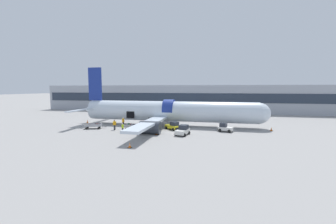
{
  "coord_description": "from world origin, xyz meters",
  "views": [
    {
      "loc": [
        7.12,
        -37.95,
        7.62
      ],
      "look_at": [
        -2.85,
        5.0,
        2.93
      ],
      "focal_mm": 24.0,
      "sensor_mm": 36.0,
      "label": 1
    }
  ],
  "objects_px": {
    "baggage_tug_rear": "(183,131)",
    "ground_crew_loader_b": "(158,124)",
    "baggage_tug_lead": "(225,128)",
    "baggage_cart_loading": "(133,126)",
    "baggage_cart_queued": "(93,126)",
    "baggage_tug_mid": "(173,126)",
    "ground_crew_driver": "(123,128)",
    "airplane": "(167,111)",
    "ground_crew_supervisor": "(123,122)",
    "ground_crew_loader_a": "(115,125)"
  },
  "relations": [
    {
      "from": "ground_crew_supervisor",
      "to": "ground_crew_loader_b",
      "type": "bearing_deg",
      "value": -7.84
    },
    {
      "from": "baggage_cart_loading",
      "to": "ground_crew_driver",
      "type": "xyz_separation_m",
      "value": [
        -0.73,
        -2.96,
        0.28
      ]
    },
    {
      "from": "airplane",
      "to": "baggage_tug_lead",
      "type": "xyz_separation_m",
      "value": [
        11.52,
        -4.3,
        -2.23
      ]
    },
    {
      "from": "baggage_tug_lead",
      "to": "baggage_cart_queued",
      "type": "bearing_deg",
      "value": -174.08
    },
    {
      "from": "baggage_tug_lead",
      "to": "ground_crew_loader_b",
      "type": "relative_size",
      "value": 1.51
    },
    {
      "from": "airplane",
      "to": "ground_crew_driver",
      "type": "relative_size",
      "value": 25.32
    },
    {
      "from": "ground_crew_loader_a",
      "to": "ground_crew_loader_b",
      "type": "relative_size",
      "value": 1.0
    },
    {
      "from": "baggage_tug_lead",
      "to": "baggage_cart_loading",
      "type": "relative_size",
      "value": 0.69
    },
    {
      "from": "ground_crew_loader_a",
      "to": "ground_crew_supervisor",
      "type": "bearing_deg",
      "value": 89.34
    },
    {
      "from": "baggage_tug_mid",
      "to": "baggage_tug_rear",
      "type": "bearing_deg",
      "value": -59.35
    },
    {
      "from": "baggage_tug_lead",
      "to": "baggage_cart_queued",
      "type": "distance_m",
      "value": 24.34
    },
    {
      "from": "baggage_tug_rear",
      "to": "ground_crew_loader_b",
      "type": "distance_m",
      "value": 7.04
    },
    {
      "from": "baggage_cart_loading",
      "to": "ground_crew_loader_a",
      "type": "xyz_separation_m",
      "value": [
        -3.11,
        -1.26,
        0.44
      ]
    },
    {
      "from": "baggage_tug_mid",
      "to": "ground_crew_loader_a",
      "type": "height_order",
      "value": "ground_crew_loader_a"
    },
    {
      "from": "ground_crew_supervisor",
      "to": "baggage_cart_queued",
      "type": "bearing_deg",
      "value": -142.34
    },
    {
      "from": "baggage_cart_queued",
      "to": "ground_crew_loader_b",
      "type": "xyz_separation_m",
      "value": [
        11.94,
        2.46,
        0.47
      ]
    },
    {
      "from": "airplane",
      "to": "ground_crew_supervisor",
      "type": "distance_m",
      "value": 9.03
    },
    {
      "from": "ground_crew_loader_b",
      "to": "baggage_cart_queued",
      "type": "bearing_deg",
      "value": -168.35
    },
    {
      "from": "ground_crew_loader_b",
      "to": "ground_crew_supervisor",
      "type": "bearing_deg",
      "value": 172.16
    },
    {
      "from": "airplane",
      "to": "baggage_tug_mid",
      "type": "xyz_separation_m",
      "value": [
        2.23,
        -4.51,
        -2.21
      ]
    },
    {
      "from": "baggage_tug_mid",
      "to": "baggage_cart_queued",
      "type": "xyz_separation_m",
      "value": [
        -14.92,
        -2.3,
        -0.16
      ]
    },
    {
      "from": "baggage_cart_queued",
      "to": "ground_crew_loader_b",
      "type": "relative_size",
      "value": 2.19
    },
    {
      "from": "baggage_tug_mid",
      "to": "ground_crew_loader_b",
      "type": "xyz_separation_m",
      "value": [
        -2.98,
        0.16,
        0.31
      ]
    },
    {
      "from": "baggage_tug_mid",
      "to": "ground_crew_loader_b",
      "type": "relative_size",
      "value": 1.76
    },
    {
      "from": "baggage_tug_lead",
      "to": "baggage_tug_rear",
      "type": "bearing_deg",
      "value": -146.79
    },
    {
      "from": "airplane",
      "to": "ground_crew_loader_a",
      "type": "bearing_deg",
      "value": -139.37
    },
    {
      "from": "ground_crew_loader_b",
      "to": "baggage_tug_rear",
      "type": "bearing_deg",
      "value": -38.65
    },
    {
      "from": "baggage_tug_rear",
      "to": "ground_crew_loader_a",
      "type": "relative_size",
      "value": 1.78
    },
    {
      "from": "baggage_tug_lead",
      "to": "ground_crew_supervisor",
      "type": "xyz_separation_m",
      "value": [
        -19.7,
        0.97,
        0.32
      ]
    },
    {
      "from": "airplane",
      "to": "baggage_tug_mid",
      "type": "height_order",
      "value": "airplane"
    },
    {
      "from": "ground_crew_loader_b",
      "to": "ground_crew_driver",
      "type": "relative_size",
      "value": 1.19
    },
    {
      "from": "ground_crew_loader_a",
      "to": "ground_crew_supervisor",
      "type": "distance_m",
      "value": 3.73
    },
    {
      "from": "baggage_cart_queued",
      "to": "ground_crew_supervisor",
      "type": "height_order",
      "value": "ground_crew_supervisor"
    },
    {
      "from": "baggage_tug_rear",
      "to": "ground_crew_loader_b",
      "type": "bearing_deg",
      "value": 141.35
    },
    {
      "from": "baggage_tug_mid",
      "to": "baggage_cart_queued",
      "type": "bearing_deg",
      "value": -171.23
    },
    {
      "from": "baggage_cart_queued",
      "to": "airplane",
      "type": "bearing_deg",
      "value": 28.22
    },
    {
      "from": "baggage_cart_queued",
      "to": "ground_crew_loader_a",
      "type": "height_order",
      "value": "ground_crew_loader_a"
    },
    {
      "from": "baggage_cart_queued",
      "to": "ground_crew_loader_a",
      "type": "bearing_deg",
      "value": -3.1
    },
    {
      "from": "baggage_cart_loading",
      "to": "ground_crew_supervisor",
      "type": "distance_m",
      "value": 3.95
    },
    {
      "from": "baggage_cart_queued",
      "to": "ground_crew_supervisor",
      "type": "relative_size",
      "value": 2.22
    },
    {
      "from": "baggage_tug_rear",
      "to": "ground_crew_supervisor",
      "type": "distance_m",
      "value": 14.0
    },
    {
      "from": "baggage_tug_rear",
      "to": "baggage_cart_queued",
      "type": "relative_size",
      "value": 0.82
    },
    {
      "from": "baggage_tug_lead",
      "to": "baggage_cart_loading",
      "type": "bearing_deg",
      "value": -174.87
    },
    {
      "from": "baggage_tug_lead",
      "to": "baggage_tug_mid",
      "type": "relative_size",
      "value": 0.86
    },
    {
      "from": "baggage_tug_mid",
      "to": "ground_crew_loader_a",
      "type": "xyz_separation_m",
      "value": [
        -10.45,
        -2.54,
        0.32
      ]
    },
    {
      "from": "baggage_tug_lead",
      "to": "ground_crew_loader_a",
      "type": "distance_m",
      "value": 19.93
    },
    {
      "from": "airplane",
      "to": "ground_crew_loader_a",
      "type": "xyz_separation_m",
      "value": [
        -8.22,
        -7.05,
        -1.89
      ]
    },
    {
      "from": "ground_crew_loader_a",
      "to": "ground_crew_supervisor",
      "type": "relative_size",
      "value": 1.02
    },
    {
      "from": "baggage_cart_loading",
      "to": "ground_crew_supervisor",
      "type": "relative_size",
      "value": 2.24
    },
    {
      "from": "baggage_tug_mid",
      "to": "ground_crew_loader_b",
      "type": "distance_m",
      "value": 3.01
    }
  ]
}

